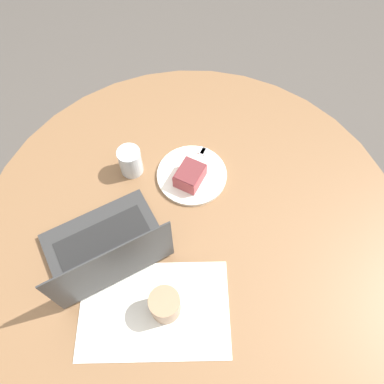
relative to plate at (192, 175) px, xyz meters
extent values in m
plane|color=#4C4742|center=(-0.04, -0.16, -0.76)|extent=(12.00, 12.00, 0.00)
cylinder|color=brown|center=(-0.04, -0.16, -0.75)|extent=(0.45, 0.45, 0.02)
cylinder|color=brown|center=(-0.04, -0.16, -0.39)|extent=(0.13, 0.13, 0.71)
cylinder|color=brown|center=(-0.04, -0.16, -0.02)|extent=(1.30, 1.30, 0.03)
cube|color=#472D1E|center=(-0.79, 0.11, -0.55)|extent=(0.04, 0.04, 0.43)
cube|color=#472D1E|center=(-0.83, -0.27, -0.55)|extent=(0.04, 0.04, 0.43)
cube|color=white|center=(-0.21, -0.38, 0.00)|extent=(0.45, 0.35, 0.00)
cylinder|color=silver|center=(0.00, 0.00, 0.00)|extent=(0.23, 0.23, 0.01)
cube|color=#B74C51|center=(-0.01, -0.02, 0.03)|extent=(0.12, 0.12, 0.05)
cube|color=maroon|center=(-0.01, -0.02, 0.06)|extent=(0.11, 0.11, 0.00)
cube|color=silver|center=(0.01, 0.02, 0.01)|extent=(0.12, 0.14, 0.00)
cube|color=silver|center=(0.06, 0.08, 0.01)|extent=(0.04, 0.04, 0.00)
cylinder|color=#997556|center=(-0.18, -0.39, 0.04)|extent=(0.08, 0.08, 0.09)
cylinder|color=silver|center=(-0.18, 0.08, 0.04)|extent=(0.07, 0.07, 0.10)
cube|color=#2D2D2D|center=(-0.31, -0.16, 0.00)|extent=(0.37, 0.30, 0.02)
cube|color=black|center=(-0.31, -0.16, 0.01)|extent=(0.29, 0.19, 0.00)
cube|color=#2D2D2D|center=(-0.28, -0.28, 0.12)|extent=(0.32, 0.08, 0.21)
cube|color=black|center=(-0.28, -0.28, 0.12)|extent=(0.30, 0.07, 0.19)
camera|label=1|loc=(-0.18, -0.62, 1.03)|focal=35.00mm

